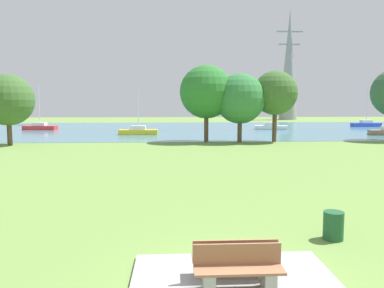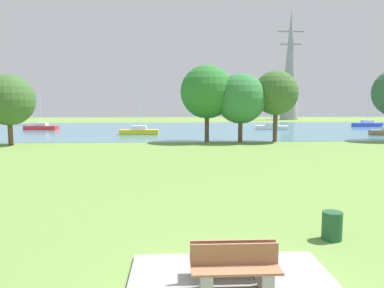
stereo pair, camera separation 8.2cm
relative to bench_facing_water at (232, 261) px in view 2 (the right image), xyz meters
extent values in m
plane|color=olive|center=(0.00, 21.73, -0.47)|extent=(160.00, 160.00, 0.00)
cube|color=#969696|center=(0.00, -0.27, -0.42)|extent=(4.40, 3.20, 0.10)
cube|color=#9B9E8A|center=(-0.60, 0.05, -0.17)|extent=(0.24, 0.44, 0.40)
cube|color=#9B9E8A|center=(0.60, 0.05, -0.17)|extent=(0.24, 0.44, 0.40)
cube|color=#8F5E3F|center=(0.00, 0.05, 0.06)|extent=(1.80, 0.48, 0.05)
cube|color=#8F5E3F|center=(0.00, -0.16, 0.30)|extent=(1.80, 0.05, 0.44)
cube|color=#9B9E8A|center=(-0.60, -0.59, -0.17)|extent=(0.24, 0.44, 0.40)
cube|color=#9B9E8A|center=(0.60, -0.59, -0.17)|extent=(0.24, 0.44, 0.40)
cube|color=#8F5E3F|center=(0.00, -0.59, 0.06)|extent=(1.80, 0.48, 0.05)
cube|color=#8F5E3F|center=(0.00, -0.37, 0.30)|extent=(1.80, 0.05, 0.44)
cylinder|color=#1E512D|center=(3.22, 2.37, -0.07)|extent=(0.56, 0.56, 0.80)
cube|color=teal|center=(0.00, 49.73, -0.46)|extent=(140.00, 40.00, 0.02)
cube|color=yellow|center=(-5.49, 39.37, -0.15)|extent=(4.81, 1.54, 0.60)
cube|color=white|center=(-5.49, 39.37, 0.40)|extent=(1.81, 1.11, 0.50)
cylinder|color=silver|center=(-5.49, 39.37, 2.76)|extent=(0.10, 0.10, 5.21)
cube|color=blue|center=(31.51, 54.12, -0.15)|extent=(4.86, 1.69, 0.60)
cube|color=white|center=(31.51, 54.12, 0.40)|extent=(1.84, 1.17, 0.50)
cylinder|color=silver|center=(31.51, 54.12, 3.30)|extent=(0.10, 0.10, 6.29)
cube|color=red|center=(-20.75, 48.76, -0.15)|extent=(4.94, 2.01, 0.60)
cube|color=white|center=(-20.75, 48.76, 0.40)|extent=(1.91, 1.29, 0.50)
cylinder|color=silver|center=(-20.75, 48.76, 3.02)|extent=(0.10, 0.10, 5.73)
cube|color=white|center=(13.41, 47.34, -0.15)|extent=(5.01, 2.50, 0.60)
cube|color=white|center=(13.41, 47.34, 0.40)|extent=(2.00, 1.46, 0.50)
cylinder|color=silver|center=(13.41, 47.34, 2.94)|extent=(0.10, 0.10, 5.57)
cylinder|color=brown|center=(-16.32, 27.79, 0.80)|extent=(0.44, 0.44, 2.54)
sphere|color=#3C612C|center=(-16.32, 27.79, 3.71)|extent=(4.70, 4.70, 4.70)
cylinder|color=brown|center=(2.16, 30.05, 1.11)|extent=(0.44, 0.44, 3.15)
sphere|color=#2C762E|center=(2.16, 30.05, 4.55)|extent=(5.34, 5.34, 5.34)
cylinder|color=brown|center=(5.45, 29.45, 0.83)|extent=(0.44, 0.44, 2.60)
sphere|color=#33793C|center=(5.45, 29.45, 3.87)|extent=(4.97, 4.97, 4.97)
cylinder|color=brown|center=(9.06, 29.73, 1.21)|extent=(0.44, 0.44, 3.37)
sphere|color=#3C642D|center=(9.06, 29.73, 4.45)|extent=(4.44, 4.44, 4.44)
cone|color=gray|center=(27.07, 83.21, 12.71)|extent=(4.40, 4.40, 26.36)
cube|color=gray|center=(27.07, 83.21, 20.62)|extent=(6.40, 0.30, 0.30)
cube|color=gray|center=(27.07, 83.21, 17.62)|extent=(5.20, 0.30, 0.30)
camera|label=1|loc=(-1.32, -7.67, 3.34)|focal=35.14mm
camera|label=2|loc=(-1.23, -7.68, 3.34)|focal=35.14mm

